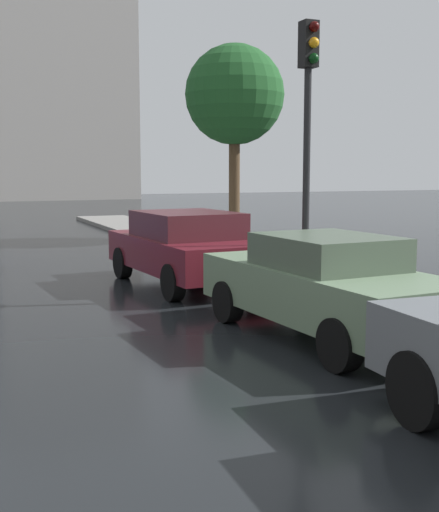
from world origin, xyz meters
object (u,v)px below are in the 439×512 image
(traffic_light, at_px, (308,107))
(street_tree_near, at_px, (235,96))
(car_green_far_lane, at_px, (325,285))
(car_maroon_behind_camera, at_px, (187,247))

(traffic_light, xyz_separation_m, street_tree_near, (2.85, 9.35, 1.24))
(car_green_far_lane, height_order, traffic_light, traffic_light)
(car_maroon_behind_camera, xyz_separation_m, car_green_far_lane, (0.28, -4.49, -0.04))
(car_maroon_behind_camera, distance_m, car_green_far_lane, 4.50)
(car_green_far_lane, height_order, street_tree_near, street_tree_near)
(car_green_far_lane, bearing_deg, traffic_light, 61.46)
(car_maroon_behind_camera, relative_size, traffic_light, 0.92)
(traffic_light, height_order, street_tree_near, street_tree_near)
(car_maroon_behind_camera, distance_m, street_tree_near, 9.25)
(car_maroon_behind_camera, relative_size, car_green_far_lane, 1.00)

